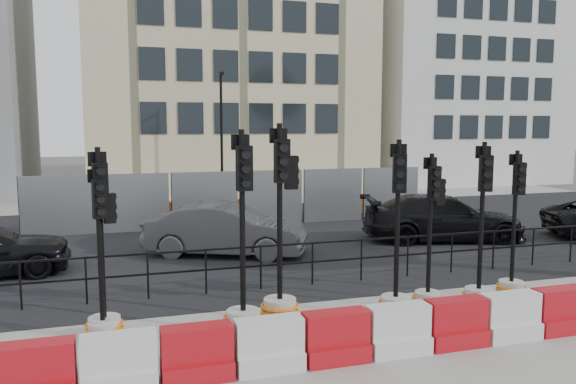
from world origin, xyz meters
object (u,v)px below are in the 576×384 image
object	(u,v)px
traffic_signal_d	(281,276)
traffic_signal_h	(512,269)
traffic_signal_a	(104,301)
car_c	(443,218)

from	to	relation	value
traffic_signal_d	traffic_signal_h	distance (m)	5.00
traffic_signal_a	car_c	world-z (taller)	traffic_signal_a
traffic_signal_a	traffic_signal_d	size ratio (longest dim) A/B	0.89
traffic_signal_h	traffic_signal_d	bearing A→B (deg)	-171.85
traffic_signal_d	traffic_signal_h	world-z (taller)	traffic_signal_d
traffic_signal_a	traffic_signal_h	size ratio (longest dim) A/B	1.05
traffic_signal_a	traffic_signal_d	xyz separation A→B (m)	(3.08, -0.03, 0.20)
traffic_signal_d	car_c	distance (m)	8.90
traffic_signal_d	car_c	world-z (taller)	traffic_signal_d
car_c	traffic_signal_h	bearing A→B (deg)	174.86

